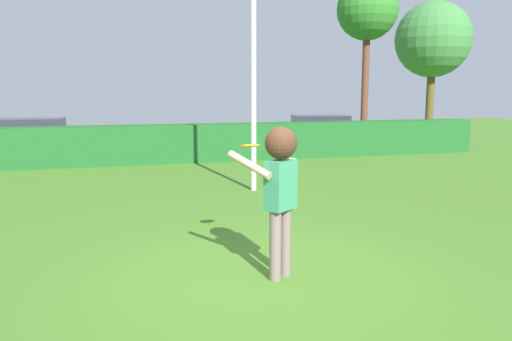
{
  "coord_description": "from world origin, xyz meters",
  "views": [
    {
      "loc": [
        -1.76,
        -5.5,
        2.21
      ],
      "look_at": [
        0.18,
        0.93,
        1.15
      ],
      "focal_mm": 35.2,
      "sensor_mm": 36.0,
      "label": 1
    }
  ],
  "objects_px": {
    "parked_car_silver": "(320,129)",
    "willow_tree": "(367,11)",
    "parked_car_red": "(31,134)",
    "frisbee": "(250,146)",
    "lamppost": "(253,30)",
    "person": "(280,180)",
    "maple_tree": "(433,40)"
  },
  "relations": [
    {
      "from": "parked_car_silver",
      "to": "willow_tree",
      "type": "bearing_deg",
      "value": 29.52
    },
    {
      "from": "parked_car_red",
      "to": "parked_car_silver",
      "type": "xyz_separation_m",
      "value": [
        11.11,
        -0.79,
        0.0
      ]
    },
    {
      "from": "parked_car_silver",
      "to": "willow_tree",
      "type": "relative_size",
      "value": 0.62
    },
    {
      "from": "frisbee",
      "to": "lamppost",
      "type": "height_order",
      "value": "lamppost"
    },
    {
      "from": "person",
      "to": "maple_tree",
      "type": "distance_m",
      "value": 23.28
    },
    {
      "from": "maple_tree",
      "to": "willow_tree",
      "type": "xyz_separation_m",
      "value": [
        -5.18,
        -2.35,
        0.88
      ]
    },
    {
      "from": "person",
      "to": "willow_tree",
      "type": "xyz_separation_m",
      "value": [
        9.52,
        15.33,
        4.57
      ]
    },
    {
      "from": "lamppost",
      "to": "maple_tree",
      "type": "distance_m",
      "value": 18.37
    },
    {
      "from": "willow_tree",
      "to": "parked_car_silver",
      "type": "bearing_deg",
      "value": -150.48
    },
    {
      "from": "frisbee",
      "to": "willow_tree",
      "type": "height_order",
      "value": "willow_tree"
    },
    {
      "from": "lamppost",
      "to": "parked_car_red",
      "type": "bearing_deg",
      "value": 122.0
    },
    {
      "from": "person",
      "to": "parked_car_red",
      "type": "height_order",
      "value": "person"
    },
    {
      "from": "maple_tree",
      "to": "parked_car_red",
      "type": "bearing_deg",
      "value": -170.5
    },
    {
      "from": "person",
      "to": "maple_tree",
      "type": "bearing_deg",
      "value": 50.26
    },
    {
      "from": "frisbee",
      "to": "lamppost",
      "type": "relative_size",
      "value": 0.04
    },
    {
      "from": "lamppost",
      "to": "parked_car_red",
      "type": "relative_size",
      "value": 1.48
    },
    {
      "from": "parked_car_red",
      "to": "maple_tree",
      "type": "bearing_deg",
      "value": 9.5
    },
    {
      "from": "frisbee",
      "to": "parked_car_red",
      "type": "xyz_separation_m",
      "value": [
        -4.41,
        13.58,
        -0.81
      ]
    },
    {
      "from": "frisbee",
      "to": "parked_car_silver",
      "type": "xyz_separation_m",
      "value": [
        6.71,
        12.79,
        -0.81
      ]
    },
    {
      "from": "lamppost",
      "to": "parked_car_silver",
      "type": "relative_size",
      "value": 1.44
    },
    {
      "from": "parked_car_red",
      "to": "parked_car_silver",
      "type": "distance_m",
      "value": 11.14
    },
    {
      "from": "maple_tree",
      "to": "person",
      "type": "bearing_deg",
      "value": -129.74
    },
    {
      "from": "willow_tree",
      "to": "frisbee",
      "type": "bearing_deg",
      "value": -123.69
    },
    {
      "from": "parked_car_silver",
      "to": "maple_tree",
      "type": "distance_m",
      "value": 9.96
    },
    {
      "from": "person",
      "to": "lamppost",
      "type": "bearing_deg",
      "value": 76.81
    },
    {
      "from": "frisbee",
      "to": "parked_car_silver",
      "type": "bearing_deg",
      "value": 62.33
    },
    {
      "from": "person",
      "to": "willow_tree",
      "type": "distance_m",
      "value": 18.61
    },
    {
      "from": "parked_car_red",
      "to": "willow_tree",
      "type": "bearing_deg",
      "value": 3.53
    },
    {
      "from": "person",
      "to": "willow_tree",
      "type": "height_order",
      "value": "willow_tree"
    },
    {
      "from": "frisbee",
      "to": "parked_car_silver",
      "type": "distance_m",
      "value": 14.46
    },
    {
      "from": "lamppost",
      "to": "maple_tree",
      "type": "bearing_deg",
      "value": 42.69
    },
    {
      "from": "person",
      "to": "willow_tree",
      "type": "bearing_deg",
      "value": 58.17
    }
  ]
}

